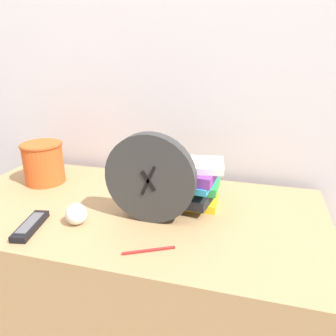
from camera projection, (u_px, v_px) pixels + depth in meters
wall_back at (163, 58)px, 1.35m from camera, size 6.00×0.04×2.40m
desk at (135, 289)px, 1.28m from camera, size 1.33×0.68×0.71m
desk_clock at (150, 179)px, 1.02m from camera, size 0.29×0.04×0.29m
book_stack at (186, 183)px, 1.14m from camera, size 0.26×0.19×0.17m
basket at (43, 162)px, 1.34m from camera, size 0.17×0.17×0.17m
tv_remote at (31, 226)px, 1.02m from camera, size 0.08×0.17×0.02m
crumpled_paper_ball at (76, 214)px, 1.04m from camera, size 0.07×0.07×0.07m
pen at (149, 250)px, 0.91m from camera, size 0.14×0.08×0.01m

